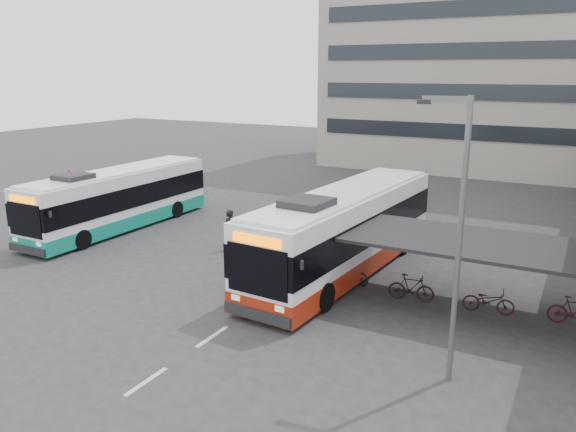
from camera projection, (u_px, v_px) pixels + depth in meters
The scene contains 10 objects.
ground at pixel (205, 291), 21.43m from camera, with size 120.00×120.00×0.00m, color #28282B.
bike_shelter at pixel (450, 262), 19.66m from camera, with size 10.00×4.00×2.54m.
office_block at pixel (522, 16), 46.14m from camera, with size 30.00×15.00×25.00m, color gray.
road_markings at pixel (212, 337), 17.72m from camera, with size 0.15×7.60×0.01m.
bus_main at pixel (345, 232), 23.11m from camera, with size 3.53×12.66×3.70m.
bus_teal at pixel (119, 199), 29.64m from camera, with size 2.55×11.41×3.37m.
pedestrian at pixel (231, 230), 26.09m from camera, with size 0.71×0.46×1.94m, color black.
lamp_post at pixel (457, 226), 14.22m from camera, with size 1.33×0.38×7.58m.
sign_totem_mid at pixel (78, 199), 31.10m from camera, with size 0.54×0.17×2.47m.
sign_totem_north at pixel (73, 191), 32.81m from camera, with size 0.54×0.32×2.56m.
Camera 1 is at (12.35, -16.08, 8.15)m, focal length 35.00 mm.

